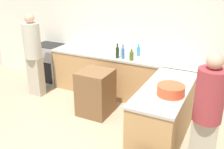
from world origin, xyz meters
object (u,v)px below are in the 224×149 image
island_table (96,92)px  dish_soap_bottle (138,51)px  range_oven (50,63)px  olive_oil_bottle (131,56)px  wine_bottle_dark (117,52)px  water_bottle_blue (123,53)px  person_at_peninsula (207,113)px  mixing_bowl (171,90)px  vinegar_bottle_clear (122,50)px  person_by_range (33,53)px

island_table → dish_soap_bottle: 1.30m
range_oven → olive_oil_bottle: olive_oil_bottle is taller
dish_soap_bottle → wine_bottle_dark: wine_bottle_dark is taller
water_bottle_blue → wine_bottle_dark: size_ratio=0.96×
olive_oil_bottle → person_at_peninsula: 2.24m
mixing_bowl → dish_soap_bottle: bearing=125.2°
mixing_bowl → dish_soap_bottle: (-1.10, 1.56, 0.03)m
olive_oil_bottle → water_bottle_blue: 0.19m
dish_soap_bottle → person_at_peninsula: bearing=-48.3°
vinegar_bottle_clear → person_by_range: 1.88m
water_bottle_blue → vinegar_bottle_clear: 0.19m
island_table → mixing_bowl: size_ratio=2.18×
island_table → person_at_peninsula: person_at_peninsula is taller
olive_oil_bottle → dish_soap_bottle: bearing=88.0°
mixing_bowl → olive_oil_bottle: 1.64m
vinegar_bottle_clear → range_oven: bearing=-180.0°
person_by_range → range_oven: bearing=107.5°
dish_soap_bottle → person_by_range: (-2.01, -0.94, -0.05)m
olive_oil_bottle → person_by_range: person_by_range is taller
water_bottle_blue → dish_soap_bottle: 0.39m
range_oven → island_table: size_ratio=1.08×
dish_soap_bottle → wine_bottle_dark: (-0.33, -0.33, 0.02)m
range_oven → person_at_peninsula: person_at_peninsula is taller
range_oven → island_table: range_oven is taller
olive_oil_bottle → wine_bottle_dark: bearing=177.5°
dish_soap_bottle → wine_bottle_dark: bearing=-135.0°
wine_bottle_dark → person_by_range: size_ratio=0.17×
olive_oil_bottle → dish_soap_bottle: 0.34m
range_oven → vinegar_bottle_clear: size_ratio=3.04×
olive_oil_bottle → wine_bottle_dark: (-0.32, 0.01, 0.03)m
island_table → vinegar_bottle_clear: (0.13, 0.91, 0.61)m
range_oven → olive_oil_bottle: 2.32m
vinegar_bottle_clear → person_by_range: person_by_range is taller
dish_soap_bottle → wine_bottle_dark: 0.47m
olive_oil_bottle → water_bottle_blue: water_bottle_blue is taller
water_bottle_blue → mixing_bowl: bearing=-43.3°
wine_bottle_dark → person_by_range: (-1.68, -0.61, -0.07)m
range_oven → olive_oil_bottle: bearing=-4.4°
mixing_bowl → water_bottle_blue: (-1.30, 1.23, 0.04)m
mixing_bowl → dish_soap_bottle: dish_soap_bottle is taller
range_oven → vinegar_bottle_clear: bearing=0.0°
olive_oil_bottle → vinegar_bottle_clear: size_ratio=0.75×
person_at_peninsula → wine_bottle_dark: bearing=142.4°
island_table → olive_oil_bottle: 1.02m
mixing_bowl → water_bottle_blue: size_ratio=1.37×
mixing_bowl → person_at_peninsula: bearing=-28.2°
wine_bottle_dark → mixing_bowl: bearing=-40.7°
wine_bottle_dark → vinegar_bottle_clear: 0.16m
mixing_bowl → person_by_range: person_by_range is taller
dish_soap_bottle → person_at_peninsula: size_ratio=0.15×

